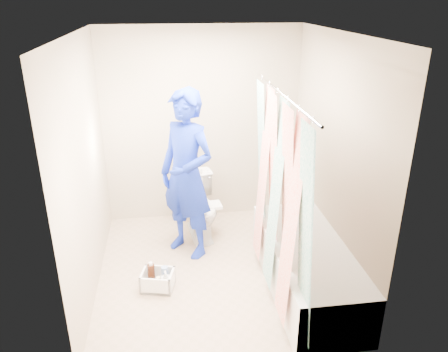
{
  "coord_description": "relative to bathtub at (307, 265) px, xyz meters",
  "views": [
    {
      "loc": [
        -0.43,
        -3.86,
        2.71
      ],
      "look_at": [
        0.15,
        0.37,
        0.92
      ],
      "focal_mm": 35.0,
      "sensor_mm": 36.0,
      "label": 1
    }
  ],
  "objects": [
    {
      "name": "curtain_rod",
      "position": [
        -0.33,
        0.0,
        1.68
      ],
      "size": [
        0.02,
        1.9,
        0.02
      ],
      "primitive_type": "cylinder",
      "rotation": [
        1.57,
        0.0,
        0.0
      ],
      "color": "silver",
      "rests_on": "wall_back"
    },
    {
      "name": "wall_right",
      "position": [
        0.35,
        0.43,
        0.93
      ],
      "size": [
        0.02,
        2.6,
        2.4
      ],
      "primitive_type": "cube",
      "color": "tan",
      "rests_on": "ground"
    },
    {
      "name": "toilet",
      "position": [
        -0.93,
        1.2,
        0.1
      ],
      "size": [
        0.48,
        0.75,
        0.73
      ],
      "primitive_type": "imported",
      "rotation": [
        0.0,
        0.0,
        0.1
      ],
      "color": "white",
      "rests_on": "ground"
    },
    {
      "name": "tank_lid",
      "position": [
        -0.92,
        1.09,
        0.16
      ],
      "size": [
        0.47,
        0.24,
        0.03
      ],
      "primitive_type": "cube",
      "rotation": [
        0.0,
        0.0,
        0.1
      ],
      "color": "white",
      "rests_on": "toilet"
    },
    {
      "name": "tank_internals",
      "position": [
        -0.99,
        1.39,
        0.45
      ],
      "size": [
        0.18,
        0.06,
        0.24
      ],
      "color": "black",
      "rests_on": "toilet"
    },
    {
      "name": "shower_curtain",
      "position": [
        -0.33,
        0.0,
        0.75
      ],
      "size": [
        0.06,
        1.75,
        1.8
      ],
      "primitive_type": "cube",
      "color": "white",
      "rests_on": "curtain_rod"
    },
    {
      "name": "cleaning_caddy",
      "position": [
        -1.44,
        0.2,
        -0.18
      ],
      "size": [
        0.36,
        0.31,
        0.24
      ],
      "rotation": [
        0.0,
        0.0,
        -0.24
      ],
      "color": "white",
      "rests_on": "ground"
    },
    {
      "name": "floor",
      "position": [
        -0.85,
        0.43,
        -0.27
      ],
      "size": [
        2.6,
        2.6,
        0.0
      ],
      "primitive_type": "plane",
      "color": "tan",
      "rests_on": "ground"
    },
    {
      "name": "ceiling",
      "position": [
        -0.85,
        0.43,
        2.13
      ],
      "size": [
        2.4,
        2.6,
        0.02
      ],
      "primitive_type": "cube",
      "color": "silver",
      "rests_on": "wall_back"
    },
    {
      "name": "wall_left",
      "position": [
        -2.05,
        0.43,
        0.93
      ],
      "size": [
        0.02,
        2.6,
        2.4
      ],
      "primitive_type": "cube",
      "color": "tan",
      "rests_on": "ground"
    },
    {
      "name": "plumber",
      "position": [
        -1.09,
        0.85,
        0.66
      ],
      "size": [
        0.79,
        0.79,
        1.85
      ],
      "primitive_type": "imported",
      "rotation": [
        0.0,
        0.0,
        -0.77
      ],
      "color": "#0F1D96",
      "rests_on": "ground"
    },
    {
      "name": "wall_front",
      "position": [
        -0.85,
        -0.88,
        0.93
      ],
      "size": [
        2.4,
        0.02,
        2.4
      ],
      "primitive_type": "cube",
      "color": "tan",
      "rests_on": "ground"
    },
    {
      "name": "bathtub",
      "position": [
        0.0,
        0.0,
        0.0
      ],
      "size": [
        0.7,
        1.75,
        0.5
      ],
      "color": "white",
      "rests_on": "ground"
    },
    {
      "name": "wall_back",
      "position": [
        -0.85,
        1.73,
        0.93
      ],
      "size": [
        2.4,
        0.02,
        2.4
      ],
      "primitive_type": "cube",
      "color": "tan",
      "rests_on": "ground"
    }
  ]
}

